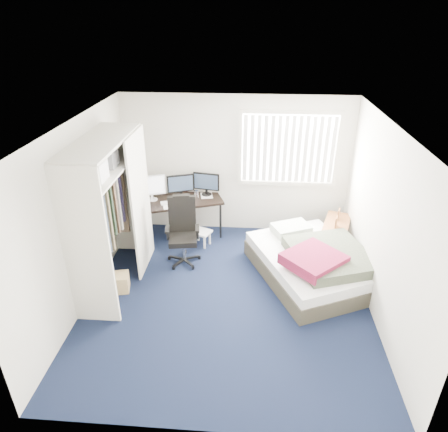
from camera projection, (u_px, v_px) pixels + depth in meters
name	position (u px, v px, depth m)	size (l,w,h in m)	color
ground	(228.00, 297.00, 5.81)	(4.20, 4.20, 0.00)	black
room_shell	(228.00, 203.00, 5.12)	(4.20, 4.20, 4.20)	silver
window_assembly	(288.00, 149.00, 6.82)	(1.72, 0.09, 1.32)	white
closet	(109.00, 202.00, 5.54)	(0.64, 1.84, 2.22)	beige
desk	(180.00, 197.00, 7.08)	(1.61, 1.14, 1.18)	black
office_chair	(183.00, 237.00, 6.49)	(0.60, 0.60, 1.13)	black
footstool	(201.00, 234.00, 7.02)	(0.42, 0.38, 0.27)	white
nightstand	(337.00, 225.00, 6.74)	(0.61, 0.87, 0.72)	brown
bed	(313.00, 262.00, 6.13)	(2.10, 2.34, 0.64)	#3A362A
pine_box	(117.00, 283.00, 5.90)	(0.35, 0.26, 0.26)	#9F7B4F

